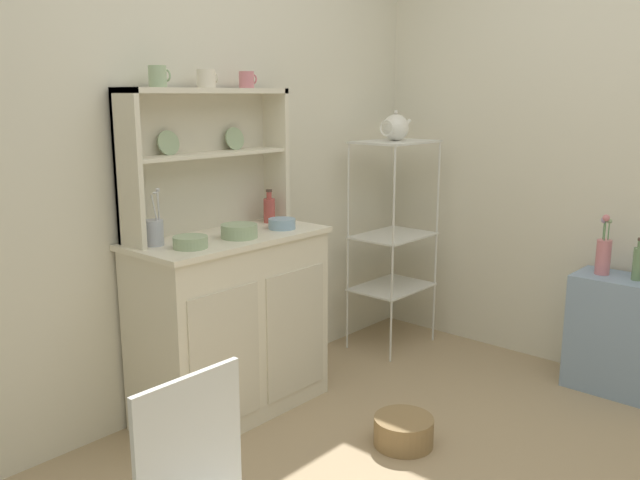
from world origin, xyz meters
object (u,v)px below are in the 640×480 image
Objects in this scene: cup_sage_0 at (158,76)px; utensil_jar at (154,232)px; side_shelf_blue at (621,335)px; floor_basket at (404,431)px; hutch_cabinet at (231,323)px; jam_bottle at (269,209)px; bakers_rack at (393,221)px; hutch_shelf_unit at (203,149)px; oil_bottle at (638,263)px; bowl_mixing_large at (190,242)px; porcelain_teapot at (395,127)px; flower_vase at (604,253)px.

utensil_jar is at bearing -153.31° from cup_sage_0.
cup_sage_0 is 0.65m from utensil_jar.
floor_basket is at bearing 156.65° from side_shelf_blue.
hutch_cabinet is 0.60m from jam_bottle.
floor_basket is 1.37m from utensil_jar.
jam_bottle is at bearing 170.51° from bakers_rack.
hutch_shelf_unit is 1.33m from bakers_rack.
side_shelf_blue is 2.83× the size of oil_bottle.
side_shelf_blue is 0.39m from oil_bottle.
hutch_cabinet is 1.08× the size of hutch_shelf_unit.
hutch_shelf_unit is 3.36× the size of floor_basket.
floor_basket is 2.90× the size of cup_sage_0.
cup_sage_0 is 0.71m from bowl_mixing_large.
utensil_jar is at bearing -179.23° from jam_bottle.
bakers_rack is at bearing -10.32° from hutch_shelf_unit.
cup_sage_0 is at bearing 26.69° from utensil_jar.
cup_sage_0 is 0.87m from jam_bottle.
jam_bottle is (0.34, 0.09, 0.49)m from hutch_cabinet.
bowl_mixing_large reaches higher than oil_bottle.
utensil_jar is (-1.79, 1.39, 0.62)m from side_shelf_blue.
cup_sage_0 is 0.37× the size of porcelain_teapot.
porcelain_teapot is (-0.00, -0.00, 0.54)m from bakers_rack.
hutch_cabinet is 0.53m from bowl_mixing_large.
floor_basket is 1.23m from bowl_mixing_large.
jam_bottle is (0.60, -0.04, -0.63)m from cup_sage_0.
side_shelf_blue is (0.24, -1.25, -0.47)m from bakers_rack.
flower_vase is at bearing -35.20° from utensil_jar.
bakers_rack is at bearing -4.99° from utensil_jar.
hutch_cabinet is 3.89× the size of porcelain_teapot.
hutch_cabinet reaches higher than floor_basket.
bakers_rack reaches higher than hutch_cabinet.
oil_bottle is (1.79, -1.43, -0.24)m from utensil_jar.
hutch_cabinet is at bearing -12.62° from utensil_jar.
bowl_mixing_large is at bearing -139.15° from hutch_shelf_unit.
floor_basket is (-0.94, -0.74, -0.70)m from bakers_rack.
cup_sage_0 is at bearing 119.70° from floor_basket.
porcelain_teapot reaches higher than floor_basket.
oil_bottle reaches higher than side_shelf_blue.
porcelain_teapot is at bearing 101.84° from flower_vase.
hutch_shelf_unit reaches higher than oil_bottle.
flower_vase is at bearing -49.07° from jam_bottle.
hutch_shelf_unit is 9.74× the size of cup_sage_0.
utensil_jar is 2.21m from flower_vase.
jam_bottle is 0.69× the size of porcelain_teapot.
bowl_mixing_large is 0.69× the size of oil_bottle.
cup_sage_0 is at bearing 139.98° from side_shelf_blue.
hutch_shelf_unit is 5.21× the size of jam_bottle.
flower_vase is at bearing -32.93° from bowl_mixing_large.
flower_vase is (1.79, -1.27, -0.22)m from utensil_jar.
bowl_mixing_large is 0.60× the size of porcelain_teapot.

